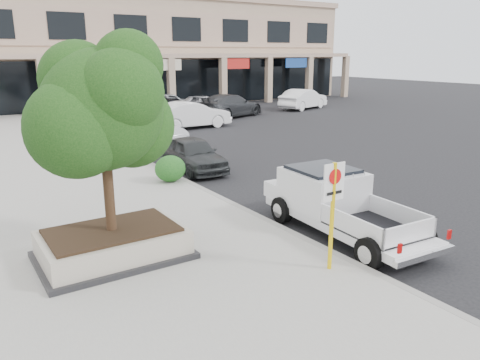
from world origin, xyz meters
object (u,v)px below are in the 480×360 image
object	(u,v)px
lot_car_a	(204,105)
lot_car_e	(169,101)
pickup_truck	(346,206)
lot_car_d	(151,103)
planter	(113,244)
curb_car_a	(193,154)
planter_tree	(107,110)
curb_car_d	(79,110)
lot_car_c	(230,106)
lot_car_f	(303,99)
no_parking_sign	(333,202)
curb_car_b	(148,131)
lot_car_b	(191,115)
curb_car_c	(105,121)

from	to	relation	value
lot_car_a	lot_car_e	xyz separation A→B (m)	(-0.90, 4.30, -0.06)
pickup_truck	lot_car_d	bearing A→B (deg)	81.11
planter	curb_car_a	size ratio (longest dim) A/B	0.82
planter_tree	curb_car_d	distance (m)	24.25
pickup_truck	planter_tree	bearing A→B (deg)	165.20
lot_car_c	lot_car_f	distance (m)	7.82
lot_car_c	lot_car_d	xyz separation A→B (m)	(-3.82, 5.41, -0.06)
curb_car_d	lot_car_c	xyz separation A→B (m)	(9.68, -4.21, 0.12)
no_parking_sign	lot_car_c	bearing A→B (deg)	62.82
pickup_truck	curb_car_b	xyz separation A→B (m)	(0.37, 13.79, 0.01)
no_parking_sign	lot_car_b	size ratio (longest dim) A/B	0.46
curb_car_c	lot_car_f	distance (m)	17.69
lot_car_c	lot_car_f	world-z (taller)	lot_car_c
lot_car_c	lot_car_e	size ratio (longest dim) A/B	1.39
lot_car_c	lot_car_a	bearing A→B (deg)	5.66
curb_car_b	curb_car_a	bearing A→B (deg)	-101.23
lot_car_b	lot_car_f	bearing A→B (deg)	-73.49
curb_car_d	lot_car_a	bearing A→B (deg)	-17.99
lot_car_a	no_parking_sign	bearing A→B (deg)	175.33
planter	lot_car_c	distance (m)	24.67
curb_car_a	curb_car_c	distance (m)	11.04
curb_car_c	lot_car_a	xyz separation A→B (m)	(8.77, 3.81, 0.08)
planter	planter_tree	xyz separation A→B (m)	(0.13, 0.15, 2.94)
planter_tree	curb_car_b	xyz separation A→B (m)	(5.73, 12.00, -2.59)
curb_car_d	lot_car_d	distance (m)	5.99
lot_car_c	lot_car_e	bearing A→B (deg)	-2.84
curb_car_d	curb_car_b	bearing A→B (deg)	-92.36
pickup_truck	lot_car_b	bearing A→B (deg)	78.24
lot_car_f	lot_car_d	bearing A→B (deg)	50.92
planter	no_parking_sign	bearing A→B (deg)	-39.79
curb_car_c	pickup_truck	bearing A→B (deg)	-91.04
no_parking_sign	curb_car_d	size ratio (longest dim) A/B	0.44
lot_car_c	lot_car_b	bearing A→B (deg)	103.59
curb_car_b	lot_car_c	bearing A→B (deg)	30.59
lot_car_e	lot_car_f	size ratio (longest dim) A/B	0.83
lot_car_a	lot_car_d	world-z (taller)	lot_car_d
planter_tree	lot_car_d	world-z (taller)	planter_tree
curb_car_a	lot_car_d	distance (m)	19.11
planter	lot_car_b	bearing A→B (deg)	57.50
curb_car_b	lot_car_f	world-z (taller)	lot_car_f
curb_car_c	lot_car_d	xyz separation A→B (m)	(5.91, 7.15, 0.09)
curb_car_a	lot_car_b	world-z (taller)	lot_car_b
curb_car_c	curb_car_b	bearing A→B (deg)	-86.95
lot_car_c	lot_car_d	distance (m)	6.62
lot_car_f	lot_car_a	bearing A→B (deg)	64.56
pickup_truck	lot_car_d	world-z (taller)	pickup_truck
lot_car_c	planter	bearing A→B (deg)	122.91
lot_car_a	lot_car_c	distance (m)	2.28
lot_car_a	curb_car_d	bearing A→B (deg)	94.85
curb_car_d	lot_car_f	bearing A→B (deg)	-14.94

